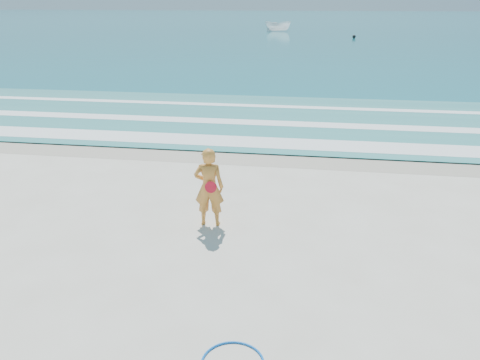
# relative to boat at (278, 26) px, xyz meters

# --- Properties ---
(ground) EXTENTS (400.00, 400.00, 0.00)m
(ground) POSITION_rel_boat_xyz_m (3.95, -71.63, -0.86)
(ground) COLOR silver
(ground) RESTS_ON ground
(wet_sand) EXTENTS (400.00, 2.40, 0.00)m
(wet_sand) POSITION_rel_boat_xyz_m (3.95, -62.63, -0.85)
(wet_sand) COLOR #B2A893
(wet_sand) RESTS_ON ground
(ocean) EXTENTS (400.00, 190.00, 0.04)m
(ocean) POSITION_rel_boat_xyz_m (3.95, 33.37, -0.84)
(ocean) COLOR #19727F
(ocean) RESTS_ON ground
(shallow) EXTENTS (400.00, 10.00, 0.01)m
(shallow) POSITION_rel_boat_xyz_m (3.95, -57.63, -0.81)
(shallow) COLOR #59B7AD
(shallow) RESTS_ON ocean
(foam_near) EXTENTS (400.00, 1.40, 0.01)m
(foam_near) POSITION_rel_boat_xyz_m (3.95, -61.33, -0.80)
(foam_near) COLOR white
(foam_near) RESTS_ON shallow
(foam_mid) EXTENTS (400.00, 0.90, 0.01)m
(foam_mid) POSITION_rel_boat_xyz_m (3.95, -58.43, -0.80)
(foam_mid) COLOR white
(foam_mid) RESTS_ON shallow
(foam_far) EXTENTS (400.00, 0.60, 0.01)m
(foam_far) POSITION_rel_boat_xyz_m (3.95, -55.13, -0.80)
(foam_far) COLOR white
(foam_far) RESTS_ON shallow
(boat) EXTENTS (4.45, 2.38, 1.63)m
(boat) POSITION_rel_boat_xyz_m (0.00, 0.00, 0.00)
(boat) COLOR white
(boat) RESTS_ON ocean
(buoy) EXTENTS (0.45, 0.45, 0.45)m
(buoy) POSITION_rel_boat_xyz_m (10.96, -12.17, -0.59)
(buoy) COLOR black
(buoy) RESTS_ON ocean
(woman) EXTENTS (0.72, 0.50, 1.89)m
(woman) POSITION_rel_boat_xyz_m (3.57, -68.05, 0.09)
(woman) COLOR orange
(woman) RESTS_ON ground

